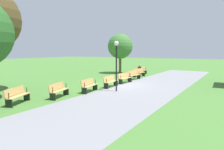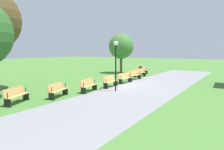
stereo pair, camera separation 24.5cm
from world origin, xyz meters
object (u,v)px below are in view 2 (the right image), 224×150
Objects in this scene: bench_4 at (110,81)px; person_seated at (141,69)px; bench_1 at (139,72)px; bench_7 at (16,95)px; lamp_post at (116,56)px; bench_0 at (141,70)px; bench_6 at (58,90)px; bench_2 at (134,75)px; bench_3 at (125,78)px; bench_5 at (88,85)px; tree_2 at (121,46)px.

person_seated is (-9.14, -1.51, 0.17)m from bench_4.
bench_1 is 14.12m from bench_7.
lamp_post is at bearing 37.24° from person_seated.
bench_0 is 14.12m from bench_6.
bench_2 is 2.40m from bench_3.
bench_5 is 11.59m from person_seated.
bench_5 is 4.78m from bench_7.
bench_7 is 6.76m from lamp_post.
bench_0 is 9.51m from bench_4.
person_seated is at bearing 35.44° from bench_0.
tree_2 is at bearing -151.88° from lamp_post.
bench_3 is 0.49× the size of lamp_post.
tree_2 is (0.04, -2.74, 2.75)m from person_seated.
bench_2 is 1.00× the size of bench_5.
bench_6 is 14.54m from tree_2.
bench_1 is 4.94m from tree_2.
bench_6 is at bearing 6.40° from bench_2.
bench_6 is (7.12, -0.79, 0.00)m from bench_3.
person_seated is 3.88m from tree_2.
bench_7 is at bearing -6.32° from bench_3.
bench_1 and bench_2 have the same top height.
bench_7 is (9.38, -1.57, 0.00)m from bench_3.
lamp_post is at bearing 29.67° from bench_1.
bench_6 is (4.72, -0.79, 0.00)m from bench_4.
bench_3 is (4.72, 0.79, 0.00)m from bench_1.
bench_2 is at bearing -165.85° from lamp_post.
bench_3 is at bearing 25.44° from bench_1.
bench_6 is at bearing -3.15° from bench_3.
bench_2 is 6.57m from tree_2.
lamp_post reaches higher than bench_1.
tree_2 reaches higher than bench_3.
bench_5 is at bearing 19.17° from tree_2.
bench_0 is 0.99× the size of bench_6.
bench_5 is at bearing -51.43° from lamp_post.
bench_3 is 4.30m from lamp_post.
person_seated is at bearing -173.78° from bench_4.
bench_3 is 2.40m from bench_4.
bench_2 is at bearing 170.44° from bench_5.
bench_4 is 2.40m from bench_5.
person_seated is 0.34× the size of lamp_post.
person_seated is at bearing -154.45° from bench_2.
bench_6 is 1.01× the size of bench_7.
bench_5 is (2.38, -0.26, 0.00)m from bench_4.
bench_7 is 0.50× the size of lamp_post.
bench_0 is at bearing -144.56° from person_seated.
bench_5 is at bearing 28.50° from person_seated.
bench_0 and bench_3 have the same top height.
bench_7 is at bearing 3.23° from bench_2.
bench_5 is 2.40m from bench_6.
bench_7 is (14.10, -0.78, 0.00)m from bench_1.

